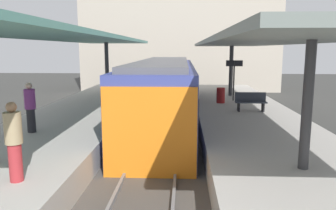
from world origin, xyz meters
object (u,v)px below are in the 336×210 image
at_px(platform_bench, 251,101).
at_px(litter_bin, 221,95).
at_px(passenger_near_bench, 30,107).
at_px(platform_sign, 234,71).
at_px(commuter_train, 164,93).
at_px(passenger_mid_platform, 14,141).

xyz_separation_m(platform_bench, litter_bin, (-1.10, 2.35, -0.06)).
bearing_deg(passenger_near_bench, platform_sign, 43.44).
distance_m(commuter_train, platform_bench, 4.04).
relative_size(litter_bin, passenger_near_bench, 0.47).
xyz_separation_m(platform_bench, platform_sign, (-0.31, 3.23, 1.16)).
bearing_deg(passenger_mid_platform, passenger_near_bench, 111.00).
bearing_deg(litter_bin, platform_sign, 48.09).
xyz_separation_m(commuter_train, passenger_mid_platform, (-2.64, -8.99, 0.17)).
bearing_deg(platform_sign, passenger_near_bench, -136.56).
distance_m(platform_bench, platform_sign, 3.45).
relative_size(platform_bench, passenger_near_bench, 0.82).
bearing_deg(platform_bench, passenger_mid_platform, -128.06).
bearing_deg(passenger_mid_platform, litter_bin, 62.92).
bearing_deg(platform_bench, passenger_near_bench, -152.54).
bearing_deg(passenger_mid_platform, commuter_train, 73.66).
bearing_deg(litter_bin, platform_bench, -64.85).
relative_size(commuter_train, platform_bench, 9.63).
bearing_deg(commuter_train, platform_sign, 36.36).
relative_size(passenger_near_bench, passenger_mid_platform, 0.98).
bearing_deg(passenger_mid_platform, platform_bench, 51.94).
bearing_deg(litter_bin, passenger_mid_platform, -117.08).
bearing_deg(passenger_near_bench, platform_bench, 27.46).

